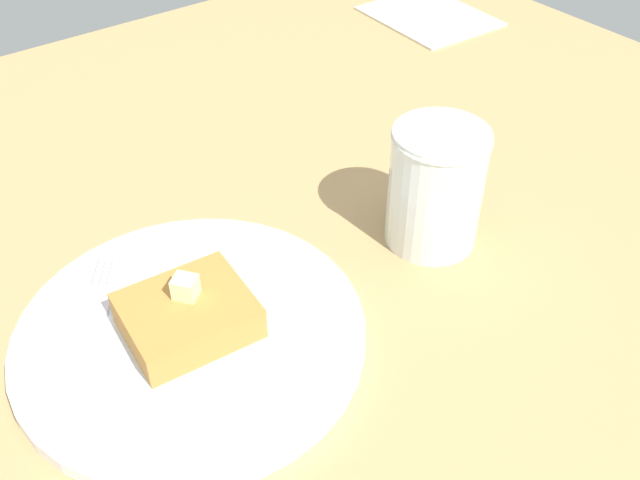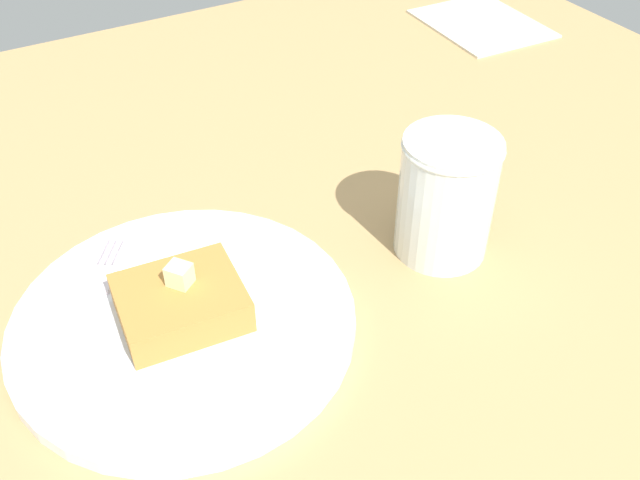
{
  "view_description": "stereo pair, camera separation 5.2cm",
  "coord_description": "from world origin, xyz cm",
  "px_view_note": "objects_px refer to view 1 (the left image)",
  "views": [
    {
      "loc": [
        -26.25,
        21.91,
        40.36
      ],
      "look_at": [
        5.38,
        -2.15,
        6.75
      ],
      "focal_mm": 40.0,
      "sensor_mm": 36.0,
      "label": 1
    },
    {
      "loc": [
        -29.12,
        17.58,
        40.36
      ],
      "look_at": [
        5.38,
        -2.15,
        6.75
      ],
      "focal_mm": 40.0,
      "sensor_mm": 36.0,
      "label": 2
    }
  ],
  "objects_px": {
    "fork": "(90,324)",
    "plate": "(191,333)",
    "napkin": "(429,16)",
    "syrup_jar": "(435,192)"
  },
  "relations": [
    {
      "from": "fork",
      "to": "syrup_jar",
      "type": "relative_size",
      "value": 1.38
    },
    {
      "from": "plate",
      "to": "fork",
      "type": "bearing_deg",
      "value": 50.49
    },
    {
      "from": "plate",
      "to": "fork",
      "type": "xyz_separation_m",
      "value": [
        0.04,
        0.05,
        0.01
      ]
    },
    {
      "from": "plate",
      "to": "syrup_jar",
      "type": "distance_m",
      "value": 0.22
    },
    {
      "from": "napkin",
      "to": "plate",
      "type": "bearing_deg",
      "value": 120.19
    },
    {
      "from": "plate",
      "to": "fork",
      "type": "height_order",
      "value": "fork"
    },
    {
      "from": "syrup_jar",
      "to": "napkin",
      "type": "relative_size",
      "value": 0.65
    },
    {
      "from": "plate",
      "to": "fork",
      "type": "distance_m",
      "value": 0.07
    },
    {
      "from": "fork",
      "to": "syrup_jar",
      "type": "distance_m",
      "value": 0.28
    },
    {
      "from": "fork",
      "to": "plate",
      "type": "bearing_deg",
      "value": -129.51
    }
  ]
}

